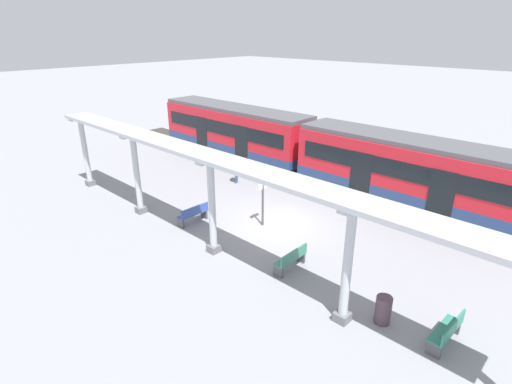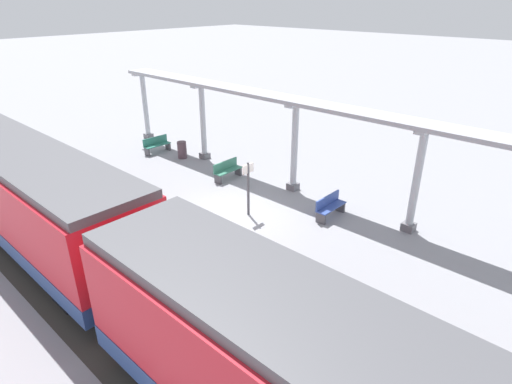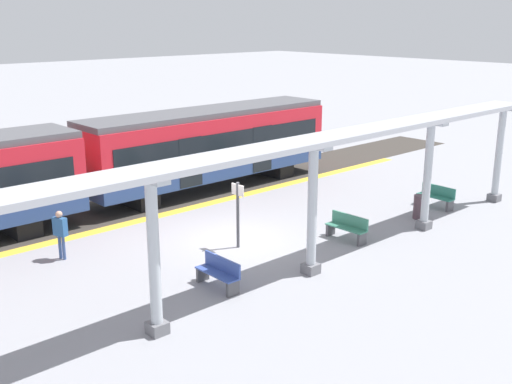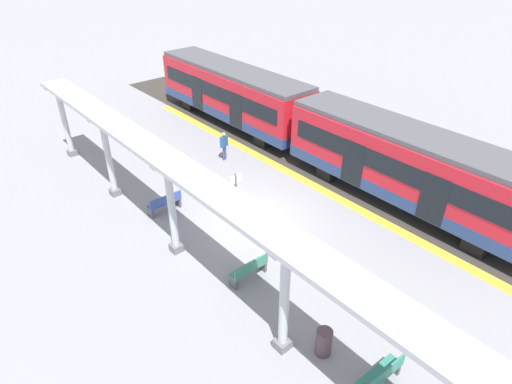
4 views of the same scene
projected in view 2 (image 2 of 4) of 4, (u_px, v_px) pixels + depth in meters
The scene contains 15 objects.
ground_plane at pixel (230, 217), 16.36m from camera, with size 176.00×176.00×0.00m, color gray.
tactile_edge_strip at pixel (145, 259), 13.75m from camera, with size 0.51×28.20×0.01m, color gold.
trackbed at pixel (92, 285), 12.51m from camera, with size 3.20×40.20×0.01m, color #38332D.
train_far_carriage at pixel (31, 196), 13.87m from camera, with size 2.65×11.72×3.48m.
canopy_pillar_second at pixel (416, 181), 14.61m from camera, with size 1.10×0.44×3.87m.
canopy_pillar_third at pixel (294, 148), 17.89m from camera, with size 1.10×0.44×3.87m.
canopy_pillar_fourth at pixel (203, 122), 21.50m from camera, with size 1.10×0.44×3.87m.
canopy_pillar_fifth at pixel (145, 106), 24.64m from camera, with size 1.10×0.44×3.87m.
canopy_beam at pixel (293, 100), 17.16m from camera, with size 1.20×22.49×0.16m, color #A8AAB2.
bench_near_end at pixel (227, 170), 19.63m from camera, with size 1.51×0.47×0.86m.
bench_mid_platform at pixel (157, 145), 22.98m from camera, with size 1.51×0.49×0.86m.
bench_far_end at pixel (330, 206), 16.23m from camera, with size 1.50×0.45×0.86m.
trash_bin at pixel (182, 150), 22.17m from camera, with size 0.48×0.48×0.90m, color #513D45.
platform_info_sign at pixel (248, 184), 16.00m from camera, with size 0.56×0.10×2.20m.
passenger_waiting_near_edge at pixel (301, 275), 11.32m from camera, with size 0.49×0.34×1.57m.
Camera 2 is at (-9.95, -10.48, 7.80)m, focal length 29.51 mm.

